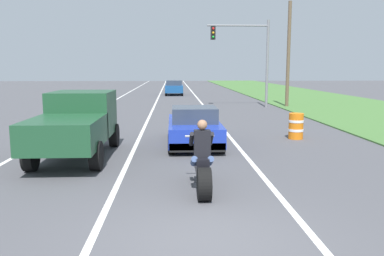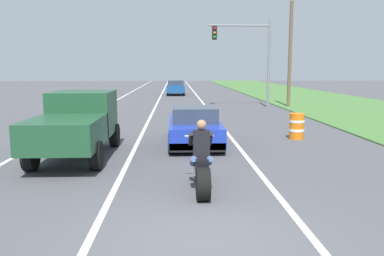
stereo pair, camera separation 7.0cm
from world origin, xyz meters
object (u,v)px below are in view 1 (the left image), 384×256
sports_car_blue (194,127)px  motorcycle_with_rider (202,166)px  construction_barrel_nearest (296,126)px  pickup_truck_left_lane_dark_green (77,122)px  distant_car_far_ahead (174,87)px  traffic_light_mast_near (249,50)px

sports_car_blue → motorcycle_with_rider: bearing=-91.2°
motorcycle_with_rider → construction_barrel_nearest: 7.74m
pickup_truck_left_lane_dark_green → distant_car_far_ahead: (3.10, 28.75, -0.33)m
distant_car_far_ahead → sports_car_blue: bearing=-88.7°
motorcycle_with_rider → traffic_light_mast_near: size_ratio=0.37×
traffic_light_mast_near → construction_barrel_nearest: 13.17m
pickup_truck_left_lane_dark_green → motorcycle_with_rider: bearing=-45.5°
sports_car_blue → distant_car_far_ahead: size_ratio=1.08×
pickup_truck_left_lane_dark_green → sports_car_blue: bearing=27.9°
sports_car_blue → traffic_light_mast_near: (4.54, 13.65, 3.35)m
construction_barrel_nearest → distant_car_far_ahead: bearing=100.1°
sports_car_blue → traffic_light_mast_near: traffic_light_mast_near is taller
motorcycle_with_rider → construction_barrel_nearest: motorcycle_with_rider is taller
pickup_truck_left_lane_dark_green → construction_barrel_nearest: pickup_truck_left_lane_dark_green is taller
pickup_truck_left_lane_dark_green → construction_barrel_nearest: 8.26m
motorcycle_with_rider → distant_car_far_ahead: motorcycle_with_rider is taller
traffic_light_mast_near → construction_barrel_nearest: (-0.52, -12.70, -3.47)m
sports_car_blue → pickup_truck_left_lane_dark_green: size_ratio=0.90×
motorcycle_with_rider → traffic_light_mast_near: bearing=76.4°
motorcycle_with_rider → distant_car_far_ahead: size_ratio=0.55×
motorcycle_with_rider → pickup_truck_left_lane_dark_green: size_ratio=0.46×
traffic_light_mast_near → distant_car_far_ahead: 14.47m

